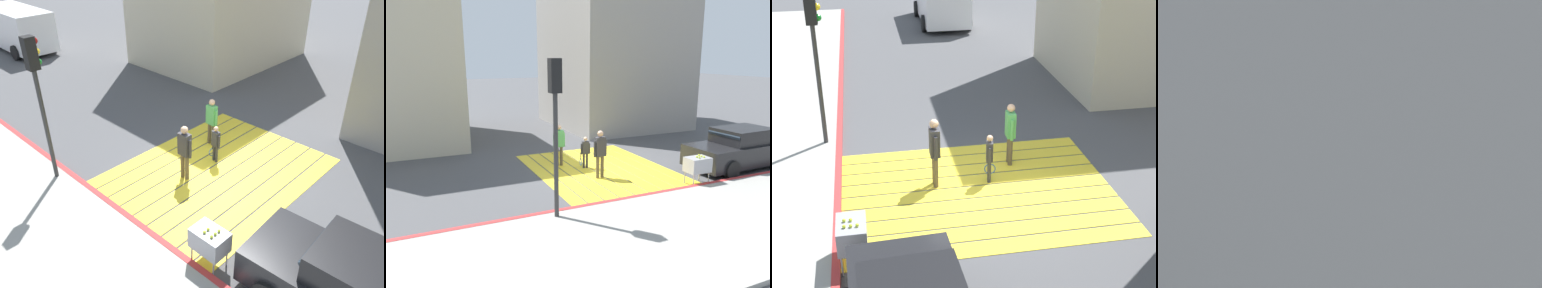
% 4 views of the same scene
% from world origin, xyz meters
% --- Properties ---
extents(ground_plane, '(120.00, 120.00, 0.00)m').
position_xyz_m(ground_plane, '(0.00, 0.00, 0.00)').
color(ground_plane, '#4C4C4F').
extents(crosswalk_stripes, '(6.40, 4.90, 0.01)m').
position_xyz_m(crosswalk_stripes, '(0.00, 0.00, 0.01)').
color(crosswalk_stripes, yellow).
rests_on(crosswalk_stripes, ground).
extents(sidewalk_west, '(4.80, 40.00, 0.12)m').
position_xyz_m(sidewalk_west, '(-5.60, 0.00, 0.06)').
color(sidewalk_west, '#9E9B93').
rests_on(sidewalk_west, ground).
extents(curb_painted, '(0.16, 40.00, 0.13)m').
position_xyz_m(curb_painted, '(-3.25, 0.00, 0.07)').
color(curb_painted, '#BC3333').
rests_on(curb_painted, ground).
extents(van_down_street, '(2.36, 5.20, 2.35)m').
position_xyz_m(van_down_street, '(1.65, 16.49, 1.28)').
color(van_down_street, silver).
rests_on(van_down_street, ground).
extents(traffic_light_corner, '(0.39, 0.28, 4.24)m').
position_xyz_m(traffic_light_corner, '(-3.58, 3.19, 3.04)').
color(traffic_light_corner, '#2D2D2D').
rests_on(traffic_light_corner, ground).
extents(tennis_ball_cart, '(0.56, 0.80, 1.02)m').
position_xyz_m(tennis_ball_cart, '(-2.90, -2.21, 0.70)').
color(tennis_ball_cart, '#99999E').
rests_on(tennis_ball_cart, ground).
extents(pedestrian_adult_lead, '(0.23, 0.49, 1.66)m').
position_xyz_m(pedestrian_adult_lead, '(1.10, 1.24, 0.97)').
color(pedestrian_adult_lead, brown).
rests_on(pedestrian_adult_lead, ground).
extents(pedestrian_adult_trailing, '(0.22, 0.51, 1.74)m').
position_xyz_m(pedestrian_adult_trailing, '(-0.94, 0.49, 1.01)').
color(pedestrian_adult_trailing, brown).
rests_on(pedestrian_adult_trailing, ground).
extents(pedestrian_child_with_racket, '(0.30, 0.39, 1.25)m').
position_xyz_m(pedestrian_child_with_racket, '(0.38, 0.45, 0.70)').
color(pedestrian_child_with_racket, '#333338').
rests_on(pedestrian_child_with_racket, ground).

